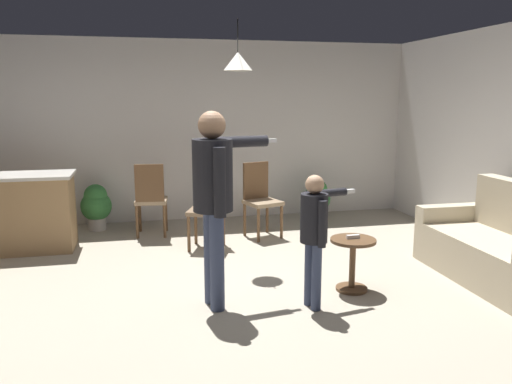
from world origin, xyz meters
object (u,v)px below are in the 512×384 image
couch_floral (502,250)px  potted_plant_corner (96,205)px  side_table_by_couch (353,258)px  dining_chair_near_wall (151,197)px  spare_remote_on_table (353,237)px  person_child (315,226)px  dining_chair_centre_back (260,197)px  potted_plant_by_wall (317,198)px  person_adult (214,188)px  dining_chair_by_counter (207,204)px  kitchen_counter (21,213)px

couch_floral → potted_plant_corner: bearing=54.7°
couch_floral → side_table_by_couch: 1.60m
dining_chair_near_wall → spare_remote_on_table: dining_chair_near_wall is taller
person_child → potted_plant_corner: bearing=-157.8°
potted_plant_corner → spare_remote_on_table: (2.62, -2.94, 0.18)m
side_table_by_couch → person_child: person_child is taller
dining_chair_centre_back → potted_plant_by_wall: 1.28m
person_adult → dining_chair_by_counter: bearing=166.1°
kitchen_counter → dining_chair_near_wall: (1.56, 0.33, 0.07)m
potted_plant_corner → spare_remote_on_table: bearing=-48.2°
kitchen_counter → person_adult: person_adult is taller
person_adult → dining_chair_centre_back: (0.93, 2.21, -0.54)m
couch_floral → potted_plant_corner: size_ratio=2.75×
kitchen_counter → dining_chair_near_wall: bearing=11.9°
kitchen_counter → dining_chair_near_wall: 1.59m
side_table_by_couch → spare_remote_on_table: bearing=82.8°
couch_floral → person_child: (-2.10, -0.22, 0.42)m
kitchen_counter → side_table_by_couch: (3.42, -2.12, -0.15)m
dining_chair_centre_back → person_adult: bearing=49.1°
person_adult → dining_chair_centre_back: bearing=148.5°
couch_floral → potted_plant_by_wall: size_ratio=2.84×
couch_floral → person_adult: (-2.95, 0.00, 0.76)m
couch_floral → dining_chair_near_wall: 4.30m
dining_chair_by_counter → spare_remote_on_table: size_ratio=7.69×
couch_floral → dining_chair_near_wall: (-3.46, 2.53, 0.21)m
person_child → potted_plant_by_wall: size_ratio=1.90×
side_table_by_couch → potted_plant_by_wall: potted_plant_by_wall is taller
couch_floral → dining_chair_by_counter: 3.36m
person_adult → dining_chair_near_wall: bearing=-177.4°
dining_chair_near_wall → potted_plant_corner: size_ratio=1.52×
person_adult → dining_chair_near_wall: size_ratio=1.75×
person_adult → potted_plant_by_wall: 3.60m
dining_chair_centre_back → potted_plant_by_wall: size_ratio=1.57×
dining_chair_centre_back → spare_remote_on_table: 2.16m
dining_chair_by_counter → spare_remote_on_table: 2.13m
dining_chair_by_counter → spare_remote_on_table: (1.19, -1.77, -0.01)m
dining_chair_by_counter → dining_chair_centre_back: 0.84m
kitchen_counter → side_table_by_couch: size_ratio=2.42×
person_adult → dining_chair_near_wall: person_adult is taller
side_table_by_couch → dining_chair_centre_back: (-0.43, 2.13, 0.22)m
kitchen_counter → person_child: bearing=-39.7°
spare_remote_on_table → person_adult: bearing=-176.0°
dining_chair_near_wall → spare_remote_on_table: (1.87, -2.43, -0.01)m
couch_floral → person_adult: bearing=90.4°
kitchen_counter → side_table_by_couch: 4.03m
dining_chair_by_counter → potted_plant_corner: size_ratio=1.52×
person_child → dining_chair_centre_back: person_child is taller
dining_chair_near_wall → dining_chair_centre_back: bearing=-6.6°
dining_chair_near_wall → spare_remote_on_table: 3.07m
person_adult → potted_plant_corner: person_adult is taller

